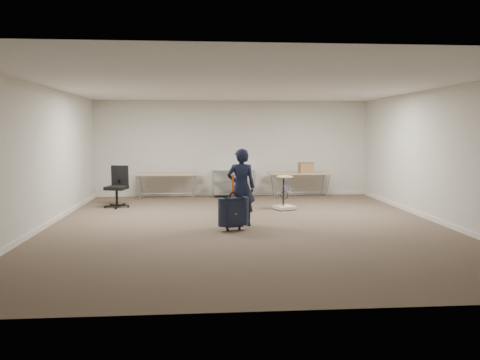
{
  "coord_description": "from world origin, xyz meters",
  "views": [
    {
      "loc": [
        -0.85,
        -9.27,
        1.92
      ],
      "look_at": [
        -0.11,
        0.3,
        0.91
      ],
      "focal_mm": 35.0,
      "sensor_mm": 36.0,
      "label": 1
    }
  ],
  "objects": [
    {
      "name": "cardboard_box",
      "position": [
        2.06,
        3.87,
        0.87
      ],
      "size": [
        0.41,
        0.33,
        0.29
      ],
      "primitive_type": "cube",
      "rotation": [
        0.0,
        0.0,
        0.1
      ],
      "color": "#A16F4B",
      "rests_on": "folding_table_right"
    },
    {
      "name": "room_shell",
      "position": [
        0.0,
        1.38,
        0.05
      ],
      "size": [
        8.0,
        9.0,
        9.0
      ],
      "color": "beige",
      "rests_on": "ground"
    },
    {
      "name": "equipment_cart",
      "position": [
        1.1,
        1.93,
        0.22
      ],
      "size": [
        0.58,
        0.58,
        0.83
      ],
      "color": "beige",
      "rests_on": "ground"
    },
    {
      "name": "ground",
      "position": [
        0.0,
        0.0,
        0.0
      ],
      "size": [
        9.0,
        9.0,
        0.0
      ],
      "primitive_type": "plane",
      "color": "#4C3A2E",
      "rests_on": "ground"
    },
    {
      "name": "folding_table_left",
      "position": [
        -1.9,
        3.95,
        0.68
      ],
      "size": [
        1.8,
        0.75,
        0.73
      ],
      "color": "tan",
      "rests_on": "ground"
    },
    {
      "name": "person",
      "position": [
        -0.11,
        0.07,
        0.78
      ],
      "size": [
        0.58,
        0.39,
        1.57
      ],
      "primitive_type": "imported",
      "rotation": [
        0.0,
        0.0,
        3.11
      ],
      "color": "black",
      "rests_on": "ground"
    },
    {
      "name": "office_chair",
      "position": [
        -3.04,
        2.61,
        0.32
      ],
      "size": [
        0.63,
        0.63,
        1.04
      ],
      "color": "black",
      "rests_on": "ground"
    },
    {
      "name": "wire_shelf",
      "position": [
        0.0,
        4.2,
        0.44
      ],
      "size": [
        1.22,
        0.47,
        0.8
      ],
      "color": "silver",
      "rests_on": "ground"
    },
    {
      "name": "folding_table_right",
      "position": [
        1.9,
        3.95,
        0.68
      ],
      "size": [
        1.8,
        0.75,
        0.73
      ],
      "color": "tan",
      "rests_on": "ground"
    },
    {
      "name": "suitcase",
      "position": [
        -0.29,
        -0.41,
        0.37
      ],
      "size": [
        0.45,
        0.34,
        1.08
      ],
      "color": "black",
      "rests_on": "ground"
    }
  ]
}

